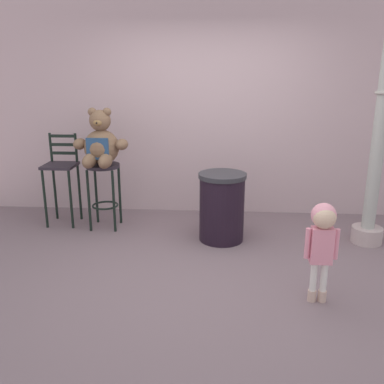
{
  "coord_description": "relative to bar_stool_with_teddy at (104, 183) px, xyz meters",
  "views": [
    {
      "loc": [
        0.18,
        -3.66,
        1.88
      ],
      "look_at": [
        -0.11,
        0.43,
        0.68
      ],
      "focal_mm": 39.04,
      "sensor_mm": 36.0,
      "label": 1
    }
  ],
  "objects": [
    {
      "name": "child_walking",
      "position": [
        2.24,
        -1.59,
        0.06
      ],
      "size": [
        0.27,
        0.22,
        0.86
      ],
      "rotation": [
        0.0,
        0.0,
        -2.37
      ],
      "color": "#CCA897",
      "rests_on": "ground_plane"
    },
    {
      "name": "teddy_bear",
      "position": [
        -0.0,
        -0.03,
        0.47
      ],
      "size": [
        0.64,
        0.58,
        0.67
      ],
      "color": "brown",
      "rests_on": "bar_stool_with_teddy"
    },
    {
      "name": "bar_stool_with_teddy",
      "position": [
        0.0,
        0.0,
        0.0
      ],
      "size": [
        0.4,
        0.4,
        0.8
      ],
      "color": "#282129",
      "rests_on": "ground_plane"
    },
    {
      "name": "trash_bin",
      "position": [
        1.43,
        -0.31,
        -0.18
      ],
      "size": [
        0.53,
        0.53,
        0.78
      ],
      "color": "black",
      "rests_on": "ground_plane"
    },
    {
      "name": "lamppost",
      "position": [
        3.07,
        -0.28,
        0.57
      ],
      "size": [
        0.34,
        0.34,
        2.86
      ],
      "color": "#B59E9C",
      "rests_on": "ground_plane"
    },
    {
      "name": "building_wall",
      "position": [
        1.22,
        0.84,
        1.26
      ],
      "size": [
        6.75,
        0.3,
        3.65
      ],
      "primitive_type": "cube",
      "color": "#BC9FA2",
      "rests_on": "ground_plane"
    },
    {
      "name": "bar_chair_empty",
      "position": [
        -0.56,
        0.11,
        0.1
      ],
      "size": [
        0.38,
        0.38,
        1.13
      ],
      "color": "#282129",
      "rests_on": "ground_plane"
    },
    {
      "name": "ground_plane",
      "position": [
        1.22,
        -1.13,
        -0.57
      ],
      "size": [
        24.0,
        24.0,
        0.0
      ],
      "primitive_type": "plane",
      "color": "slate"
    }
  ]
}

